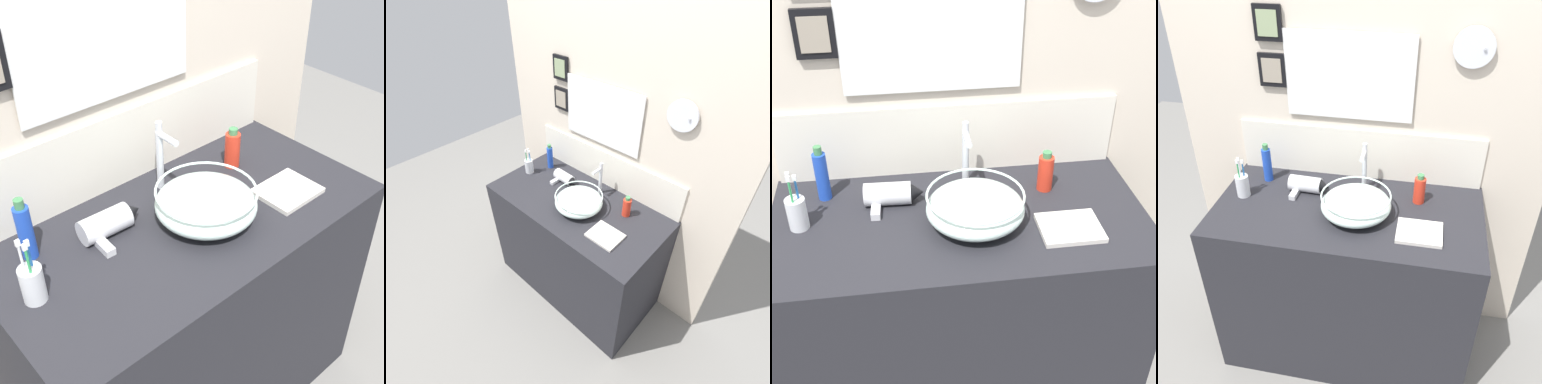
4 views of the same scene
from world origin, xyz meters
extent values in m
plane|color=gray|center=(0.00, 0.00, 0.00)|extent=(6.00, 6.00, 0.00)
cube|color=#232328|center=(0.00, 0.00, 0.45)|extent=(1.23, 0.61, 0.91)
cube|color=beige|center=(0.00, 0.34, 1.30)|extent=(1.83, 0.06, 2.59)
cube|color=silver|center=(0.00, 0.30, 1.04)|extent=(1.21, 0.02, 0.26)
cube|color=white|center=(-0.05, 0.30, 1.42)|extent=(0.53, 0.01, 0.34)
cube|color=white|center=(-0.05, 0.29, 1.42)|extent=(0.59, 0.01, 0.40)
cylinder|color=silver|center=(0.47, 0.29, 1.58)|extent=(0.17, 0.01, 0.17)
cylinder|color=silver|center=(0.51, 0.30, 1.58)|extent=(0.01, 0.06, 0.01)
cube|color=black|center=(-0.41, 0.29, 1.64)|extent=(0.13, 0.02, 0.15)
cube|color=gray|center=(-0.41, 0.29, 1.64)|extent=(0.09, 0.01, 0.11)
cube|color=black|center=(-0.41, 0.29, 1.43)|extent=(0.13, 0.02, 0.15)
cube|color=gray|center=(-0.41, 0.29, 1.43)|extent=(0.09, 0.01, 0.11)
ellipsoid|color=silver|center=(0.05, -0.03, 0.96)|extent=(0.31, 0.31, 0.11)
torus|color=silver|center=(0.05, -0.03, 1.01)|extent=(0.31, 0.31, 0.01)
torus|color=#B2B7BC|center=(0.05, -0.03, 0.91)|extent=(0.12, 0.12, 0.01)
cylinder|color=silver|center=(0.05, 0.19, 1.01)|extent=(0.02, 0.02, 0.22)
cylinder|color=silver|center=(0.05, 0.15, 1.11)|extent=(0.02, 0.09, 0.02)
cylinder|color=silver|center=(0.05, 0.19, 1.14)|extent=(0.02, 0.02, 0.03)
cylinder|color=silver|center=(-0.23, 0.11, 0.95)|extent=(0.16, 0.08, 0.08)
cone|color=black|center=(-0.13, 0.11, 0.95)|extent=(0.05, 0.07, 0.07)
cube|color=silver|center=(-0.27, 0.07, 0.92)|extent=(0.03, 0.09, 0.02)
cylinder|color=silver|center=(-0.51, 0.02, 0.96)|extent=(0.06, 0.06, 0.11)
cylinder|color=blue|center=(-0.50, 0.03, 0.99)|extent=(0.01, 0.01, 0.17)
cube|color=white|center=(-0.50, 0.03, 1.09)|extent=(0.01, 0.01, 0.02)
cylinder|color=white|center=(-0.52, 0.03, 1.00)|extent=(0.01, 0.01, 0.18)
cube|color=white|center=(-0.52, 0.03, 1.10)|extent=(0.01, 0.01, 0.02)
cylinder|color=green|center=(-0.51, 0.01, 1.00)|extent=(0.01, 0.01, 0.18)
cube|color=white|center=(-0.51, 0.01, 1.10)|extent=(0.01, 0.01, 0.02)
cylinder|color=blue|center=(-0.44, 0.18, 0.99)|extent=(0.04, 0.04, 0.17)
cylinder|color=#3F7F4C|center=(-0.44, 0.18, 1.09)|extent=(0.03, 0.03, 0.03)
cylinder|color=red|center=(0.32, 0.13, 0.97)|extent=(0.05, 0.05, 0.13)
cylinder|color=#3F7F4C|center=(0.32, 0.13, 1.04)|extent=(0.03, 0.03, 0.02)
cube|color=silver|center=(0.34, -0.11, 0.91)|extent=(0.19, 0.16, 0.02)
camera|label=1|loc=(-0.84, -0.96, 1.95)|focal=50.00mm
camera|label=2|loc=(1.04, -1.12, 2.24)|focal=28.00mm
camera|label=3|loc=(-0.18, -1.38, 1.95)|focal=50.00mm
camera|label=4|loc=(0.32, -1.54, 2.07)|focal=40.00mm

